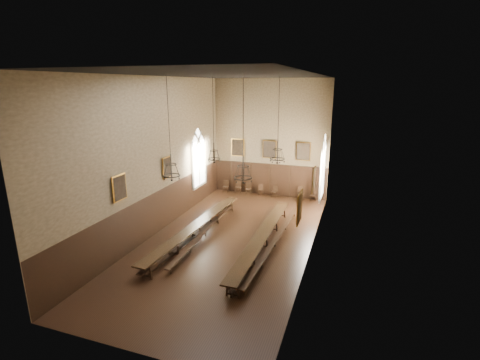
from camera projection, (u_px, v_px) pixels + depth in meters
The scene contains 33 objects.
floor at pixel (230, 241), 19.68m from camera, with size 9.00×18.00×0.02m, color black.
ceiling at pixel (228, 75), 17.28m from camera, with size 9.00×18.00×0.02m, color black.
wall_back at pixel (270, 139), 26.70m from camera, with size 9.00×0.02×9.00m, color #907B59.
wall_front at pixel (122, 226), 10.26m from camera, with size 9.00×0.02×9.00m, color #907B59.
wall_left at pixel (155, 158), 19.88m from camera, with size 0.02×18.00×9.00m, color #907B59.
wall_right at pixel (315, 170), 17.08m from camera, with size 0.02×18.00×9.00m, color #907B59.
wainscot_panelling at pixel (230, 220), 19.35m from camera, with size 9.00×18.00×2.50m, color black, non-canonical shape.
table_left at pixel (196, 231), 19.97m from camera, with size 1.30×10.52×0.82m.
table_right at pixel (262, 241), 18.70m from camera, with size 0.79×10.58×0.82m.
bench_left_outer at pixel (189, 231), 20.16m from camera, with size 0.79×10.51×0.47m.
bench_left_inner at pixel (206, 232), 20.16m from camera, with size 0.66×9.39×0.42m.
bench_right_inner at pixel (255, 239), 19.23m from camera, with size 0.80×10.08×0.45m.
bench_right_outer at pixel (275, 242), 18.86m from camera, with size 0.71×10.44×0.47m.
chair_0 at pixel (226, 189), 28.43m from camera, with size 0.50×0.50×0.97m.
chair_1 at pixel (238, 190), 28.14m from camera, with size 0.53×0.53×1.02m.
chair_2 at pixel (248, 191), 27.92m from camera, with size 0.45×0.45×0.88m.
chair_3 at pixel (261, 192), 27.63m from camera, with size 0.50×0.50×0.89m.
chair_4 at pixel (274, 194), 27.15m from camera, with size 0.51×0.51×0.93m.
chair_6 at pixel (301, 196), 26.60m from camera, with size 0.57×0.57×1.03m.
chair_7 at pixel (313, 197), 26.27m from camera, with size 0.43×0.43×0.96m.
chandelier_back_left at pixel (214, 153), 20.91m from camera, with size 0.79×0.79×4.95m.
chandelier_back_right at pixel (277, 154), 20.03m from camera, with size 0.87×0.87×4.78m.
chandelier_front_left at pixel (171, 169), 17.09m from camera, with size 0.87×0.87×4.96m.
chandelier_front_right at pixel (243, 171), 15.09m from camera, with size 0.81×0.81×4.54m.
portrait_back_0 at pixel (238, 147), 27.60m from camera, with size 1.10×0.12×1.40m.
portrait_back_1 at pixel (270, 149), 26.80m from camera, with size 1.10×0.12×1.40m.
portrait_back_2 at pixel (303, 151), 25.99m from camera, with size 1.10×0.12×1.40m.
portrait_left_0 at pixel (167, 167), 20.97m from camera, with size 0.12×1.00×1.30m.
portrait_left_1 at pixel (120, 188), 16.86m from camera, with size 0.12×1.00×1.30m.
portrait_right_0 at pixel (314, 180), 18.24m from camera, with size 0.12×1.00×1.30m.
portrait_right_1 at pixel (300, 208), 14.14m from camera, with size 0.12×1.00×1.30m.
window_right at pixel (323, 167), 22.41m from camera, with size 0.20×2.20×4.60m, color white, non-canonical shape.
window_left at pixel (199, 158), 25.17m from camera, with size 0.20×2.20×4.60m, color white, non-canonical shape.
Camera 1 is at (6.38, -16.90, 8.55)m, focal length 26.00 mm.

